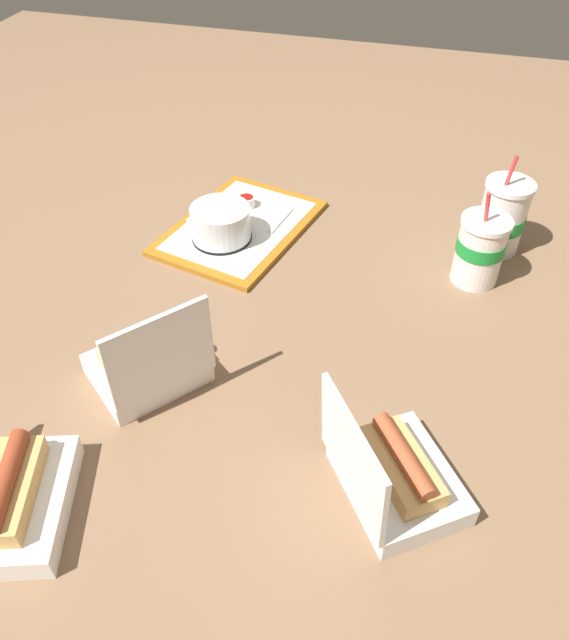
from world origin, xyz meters
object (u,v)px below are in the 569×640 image
at_px(clamshell_hotdog_back, 394,474).
at_px(clamshell_hotdog_front, 148,362).
at_px(food_tray, 240,227).
at_px(plastic_fork, 280,220).
at_px(clamshell_hotdog_center, 5,496).
at_px(soda_cup_center, 480,249).
at_px(cake_container, 221,224).
at_px(soda_cup_corner, 502,217).
at_px(ketchup_cup, 246,201).

relative_size(clamshell_hotdog_back, clamshell_hotdog_front, 1.03).
height_order(food_tray, plastic_fork, plastic_fork).
bearing_deg(clamshell_hotdog_center, soda_cup_center, 140.23).
relative_size(cake_container, plastic_fork, 1.19).
distance_m(cake_container, soda_cup_center, 0.54).
distance_m(food_tray, soda_cup_center, 0.52).
xyz_separation_m(cake_container, soda_cup_corner, (-0.14, 0.57, 0.03)).
bearing_deg(ketchup_cup, clamshell_hotdog_center, -4.96).
bearing_deg(cake_container, soda_cup_corner, 103.86).
height_order(plastic_fork, soda_cup_corner, soda_cup_corner).
relative_size(clamshell_hotdog_back, soda_cup_corner, 1.11).
bearing_deg(clamshell_hotdog_front, food_tray, 179.86).
height_order(soda_cup_corner, soda_cup_center, soda_cup_corner).
relative_size(clamshell_hotdog_front, soda_cup_corner, 1.07).
distance_m(ketchup_cup, soda_cup_center, 0.54).
height_order(clamshell_hotdog_back, clamshell_hotdog_front, clamshell_hotdog_front).
height_order(food_tray, ketchup_cup, ketchup_cup).
relative_size(clamshell_hotdog_front, soda_cup_center, 1.16).
distance_m(cake_container, plastic_fork, 0.15).
bearing_deg(soda_cup_center, ketchup_cup, -102.89).
relative_size(clamshell_hotdog_center, soda_cup_corner, 1.14).
distance_m(food_tray, plastic_fork, 0.09).
relative_size(ketchup_cup, soda_cup_corner, 0.18).
xyz_separation_m(food_tray, plastic_fork, (-0.04, 0.08, 0.01)).
relative_size(ketchup_cup, clamshell_hotdog_front, 0.17).
xyz_separation_m(clamshell_hotdog_front, soda_cup_center, (-0.43, 0.52, 0.03)).
bearing_deg(soda_cup_center, soda_cup_corner, 162.46).
relative_size(plastic_fork, clamshell_hotdog_front, 0.47).
relative_size(plastic_fork, soda_cup_corner, 0.50).
distance_m(cake_container, clamshell_hotdog_front, 0.41).
relative_size(food_tray, clamshell_hotdog_center, 1.68).
distance_m(clamshell_hotdog_back, soda_cup_center, 0.55).
xyz_separation_m(cake_container, clamshell_hotdog_back, (0.52, 0.45, -0.01)).
distance_m(clamshell_hotdog_front, soda_cup_corner, 0.78).
distance_m(food_tray, cake_container, 0.08).
xyz_separation_m(cake_container, clamshell_hotdog_center, (0.70, -0.06, -0.01)).
bearing_deg(plastic_fork, clamshell_hotdog_center, -1.91).
height_order(clamshell_hotdog_front, soda_cup_center, soda_cup_center).
xyz_separation_m(soda_cup_corner, soda_cup_center, (0.12, -0.04, -0.00)).
relative_size(ketchup_cup, soda_cup_center, 0.20).
bearing_deg(clamshell_hotdog_center, ketchup_cup, 175.04).
bearing_deg(clamshell_hotdog_front, cake_container, -177.29).
relative_size(food_tray, cake_container, 3.21).
distance_m(cake_container, clamshell_hotdog_back, 0.68).
distance_m(cake_container, clamshell_hotdog_center, 0.70).
xyz_separation_m(clamshell_hotdog_back, soda_cup_center, (-0.54, 0.09, 0.03)).
distance_m(plastic_fork, clamshell_hotdog_back, 0.71).
bearing_deg(food_tray, cake_container, -18.88).
height_order(cake_container, plastic_fork, cake_container).
bearing_deg(soda_cup_corner, cake_container, -76.14).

